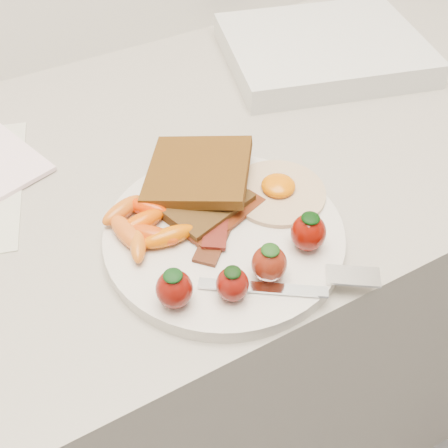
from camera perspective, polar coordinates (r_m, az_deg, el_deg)
counter at (r=1.09m, az=-5.27°, el=-12.63°), size 2.00×0.60×0.90m
plate at (r=0.63m, az=0.00°, el=-1.19°), size 0.27×0.27×0.02m
toast_lower at (r=0.65m, az=-2.62°, el=2.50°), size 0.12×0.12×0.01m
toast_upper at (r=0.67m, az=-2.63°, el=5.39°), size 0.17×0.17×0.03m
fried_egg at (r=0.67m, az=5.50°, el=3.40°), size 0.12×0.12×0.02m
bacon_strips at (r=0.63m, az=-0.27°, el=0.30°), size 0.12×0.11×0.01m
baby_carrots at (r=0.62m, az=-8.31°, el=-0.33°), size 0.09×0.10×0.02m
strawberries at (r=0.57m, az=2.71°, el=-4.06°), size 0.19×0.06×0.05m
fork at (r=0.58m, az=8.17°, el=-5.88°), size 0.18×0.10×0.00m
appliance at (r=0.96m, az=10.05°, el=17.06°), size 0.36×0.32×0.04m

